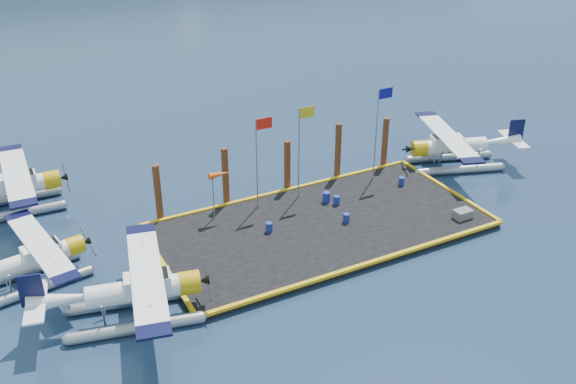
{
  "coord_description": "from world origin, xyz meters",
  "views": [
    {
      "loc": [
        -17.71,
        -29.25,
        20.39
      ],
      "look_at": [
        -1.24,
        2.0,
        1.99
      ],
      "focal_mm": 40.0,
      "sensor_mm": 36.0,
      "label": 1
    }
  ],
  "objects_px": {
    "piling_1": "(226,178)",
    "drum_2": "(337,200)",
    "drum_5": "(326,197)",
    "seaplane_c": "(13,190)",
    "flagpole_red": "(259,149)",
    "flagpole_yellow": "(302,139)",
    "drum_1": "(346,218)",
    "piling_3": "(338,152)",
    "crate": "(463,214)",
    "flagpole_blue": "(379,121)",
    "piling_4": "(385,144)",
    "seaplane_a": "(140,293)",
    "piling_2": "(287,167)",
    "drum_4": "(401,181)",
    "seaplane_b": "(36,261)",
    "drum_0": "(269,227)",
    "windsock": "(219,175)",
    "seaplane_d": "(451,149)",
    "piling_0": "(158,195)"
  },
  "relations": [
    {
      "from": "piling_3",
      "to": "drum_0",
      "type": "bearing_deg",
      "value": -148.59
    },
    {
      "from": "seaplane_a",
      "to": "seaplane_c",
      "type": "relative_size",
      "value": 0.99
    },
    {
      "from": "drum_5",
      "to": "seaplane_c",
      "type": "bearing_deg",
      "value": 153.49
    },
    {
      "from": "windsock",
      "to": "seaplane_b",
      "type": "bearing_deg",
      "value": -172.63
    },
    {
      "from": "seaplane_c",
      "to": "piling_2",
      "type": "height_order",
      "value": "piling_2"
    },
    {
      "from": "seaplane_b",
      "to": "seaplane_d",
      "type": "height_order",
      "value": "seaplane_d"
    },
    {
      "from": "drum_1",
      "to": "drum_5",
      "type": "distance_m",
      "value": 2.87
    },
    {
      "from": "flagpole_red",
      "to": "flagpole_yellow",
      "type": "xyz_separation_m",
      "value": [
        3.0,
        0.0,
        0.12
      ]
    },
    {
      "from": "seaplane_b",
      "to": "flagpole_red",
      "type": "xyz_separation_m",
      "value": [
        13.96,
        1.45,
        3.07
      ]
    },
    {
      "from": "flagpole_red",
      "to": "piling_3",
      "type": "height_order",
      "value": "flagpole_red"
    },
    {
      "from": "seaplane_c",
      "to": "flagpole_yellow",
      "type": "relative_size",
      "value": 1.58
    },
    {
      "from": "drum_5",
      "to": "piling_1",
      "type": "xyz_separation_m",
      "value": [
        -5.77,
        3.07,
        1.36
      ]
    },
    {
      "from": "drum_4",
      "to": "piling_4",
      "type": "xyz_separation_m",
      "value": [
        0.89,
        3.39,
        1.32
      ]
    },
    {
      "from": "flagpole_red",
      "to": "piling_4",
      "type": "height_order",
      "value": "flagpole_red"
    },
    {
      "from": "seaplane_a",
      "to": "piling_2",
      "type": "bearing_deg",
      "value": 137.01
    },
    {
      "from": "seaplane_a",
      "to": "seaplane_d",
      "type": "height_order",
      "value": "seaplane_d"
    },
    {
      "from": "seaplane_b",
      "to": "drum_0",
      "type": "distance_m",
      "value": 13.16
    },
    {
      "from": "drum_4",
      "to": "piling_1",
      "type": "relative_size",
      "value": 0.13
    },
    {
      "from": "drum_1",
      "to": "piling_4",
      "type": "relative_size",
      "value": 0.14
    },
    {
      "from": "drum_1",
      "to": "piling_0",
      "type": "relative_size",
      "value": 0.14
    },
    {
      "from": "seaplane_d",
      "to": "drum_5",
      "type": "bearing_deg",
      "value": 113.88
    },
    {
      "from": "seaplane_c",
      "to": "piling_4",
      "type": "bearing_deg",
      "value": 78.47
    },
    {
      "from": "drum_1",
      "to": "seaplane_d",
      "type": "bearing_deg",
      "value": 18.6
    },
    {
      "from": "drum_1",
      "to": "drum_2",
      "type": "bearing_deg",
      "value": 72.95
    },
    {
      "from": "drum_1",
      "to": "piling_2",
      "type": "bearing_deg",
      "value": 99.57
    },
    {
      "from": "piling_4",
      "to": "seaplane_d",
      "type": "bearing_deg",
      "value": -24.6
    },
    {
      "from": "flagpole_blue",
      "to": "piling_2",
      "type": "bearing_deg",
      "value": 165.52
    },
    {
      "from": "drum_4",
      "to": "piling_2",
      "type": "height_order",
      "value": "piling_2"
    },
    {
      "from": "drum_0",
      "to": "flagpole_yellow",
      "type": "bearing_deg",
      "value": 38.45
    },
    {
      "from": "seaplane_c",
      "to": "piling_4",
      "type": "distance_m",
      "value": 25.53
    },
    {
      "from": "drum_4",
      "to": "flagpole_red",
      "type": "distance_m",
      "value": 10.72
    },
    {
      "from": "flagpole_red",
      "to": "flagpole_blue",
      "type": "distance_m",
      "value": 8.99
    },
    {
      "from": "seaplane_b",
      "to": "crate",
      "type": "height_order",
      "value": "seaplane_b"
    },
    {
      "from": "drum_2",
      "to": "piling_4",
      "type": "height_order",
      "value": "piling_4"
    },
    {
      "from": "piling_1",
      "to": "drum_2",
      "type": "bearing_deg",
      "value": -30.68
    },
    {
      "from": "crate",
      "to": "flagpole_blue",
      "type": "xyz_separation_m",
      "value": [
        -1.54,
        7.29,
        4.01
      ]
    },
    {
      "from": "seaplane_c",
      "to": "piling_0",
      "type": "distance_m",
      "value": 9.84
    },
    {
      "from": "flagpole_red",
      "to": "windsock",
      "type": "bearing_deg",
      "value": 180.0
    },
    {
      "from": "flagpole_red",
      "to": "flagpole_blue",
      "type": "height_order",
      "value": "flagpole_blue"
    },
    {
      "from": "seaplane_a",
      "to": "seaplane_c",
      "type": "height_order",
      "value": "seaplane_c"
    },
    {
      "from": "drum_5",
      "to": "crate",
      "type": "xyz_separation_m",
      "value": [
        6.46,
        -5.82,
        -0.06
      ]
    },
    {
      "from": "drum_0",
      "to": "drum_1",
      "type": "relative_size",
      "value": 1.04
    },
    {
      "from": "flagpole_red",
      "to": "drum_2",
      "type": "bearing_deg",
      "value": -24.82
    },
    {
      "from": "drum_4",
      "to": "piling_2",
      "type": "bearing_deg",
      "value": 154.5
    },
    {
      "from": "seaplane_d",
      "to": "drum_4",
      "type": "xyz_separation_m",
      "value": [
        -5.39,
        -1.33,
        -0.83
      ]
    },
    {
      "from": "flagpole_yellow",
      "to": "piling_3",
      "type": "height_order",
      "value": "flagpole_yellow"
    },
    {
      "from": "seaplane_a",
      "to": "piling_3",
      "type": "relative_size",
      "value": 2.26
    },
    {
      "from": "drum_0",
      "to": "seaplane_a",
      "type": "bearing_deg",
      "value": -156.17
    },
    {
      "from": "drum_2",
      "to": "drum_4",
      "type": "distance_m",
      "value": 5.42
    },
    {
      "from": "drum_2",
      "to": "drum_5",
      "type": "relative_size",
      "value": 0.86
    }
  ]
}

